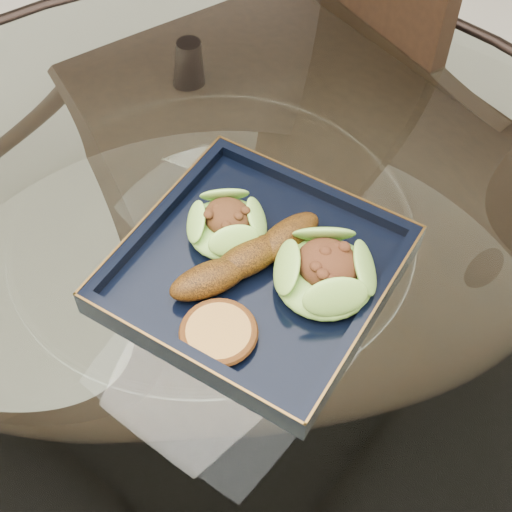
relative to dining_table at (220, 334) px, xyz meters
The scene contains 8 objects.
ground 0.60m from the dining_table, 26.57° to the left, with size 4.00×4.00×0.00m, color beige.
dining_table is the anchor object (origin of this frame).
dining_chair 0.44m from the dining_table, 113.74° to the left, with size 0.50×0.50×0.91m.
navy_plate 0.18m from the dining_table, ahead, with size 0.27×0.27×0.02m, color black.
lettuce_wrap_left 0.20m from the dining_table, 90.08° to the left, with size 0.09×0.09×0.03m, color #6FA42F.
lettuce_wrap_right 0.24m from the dining_table, 15.06° to the left, with size 0.10×0.10×0.04m, color olive.
roasted_plantain 0.21m from the dining_table, ahead, with size 0.18×0.04×0.03m, color #572F09.
crumb_patty 0.22m from the dining_table, 47.73° to the right, with size 0.07×0.07×0.01m, color #B0863A.
Camera 1 is at (0.32, -0.35, 1.40)m, focal length 50.00 mm.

